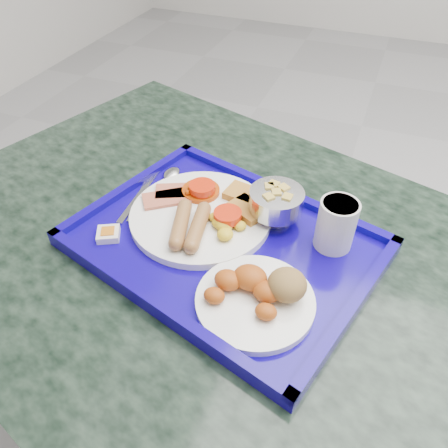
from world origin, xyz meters
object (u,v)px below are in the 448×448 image
Objects in this scene: fruit_bowl at (276,201)px; juice_cup at (336,223)px; main_plate at (204,213)px; bread_plate at (259,294)px; table at (227,319)px; tray at (224,244)px.

fruit_bowl is 0.11m from juice_cup.
main_plate is at bearing -159.94° from fruit_bowl.
bread_plate reaches higher than main_plate.
tray is at bearing 138.91° from table.
main_plate is 0.13m from fruit_bowl.
fruit_bowl is (0.12, 0.04, 0.03)m from main_plate.
fruit_bowl is (0.07, 0.09, 0.05)m from tray.
fruit_bowl is at bearing 167.44° from juice_cup.
juice_cup is (0.08, 0.17, 0.03)m from bread_plate.
tray is 2.24× the size of main_plate.
bread_plate is 0.19m from juice_cup.
juice_cup reaches higher than main_plate.
table is at bearing 132.76° from bread_plate.
bread_plate is at bearing -46.72° from tray.
juice_cup reaches higher than fruit_bowl.
table is 0.27m from bread_plate.
fruit_bowl reaches higher than bread_plate.
main_plate is at bearing 142.89° from table.
fruit_bowl is at bearing 20.06° from main_plate.
table is at bearing -121.30° from fruit_bowl.
table is at bearing -37.11° from main_plate.
bread_plate is at bearing -80.56° from fruit_bowl.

